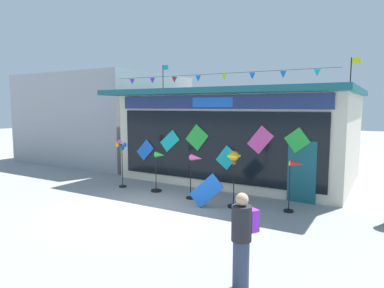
# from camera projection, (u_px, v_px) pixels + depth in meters

# --- Properties ---
(ground_plane) EXTENTS (80.00, 80.00, 0.00)m
(ground_plane) POSITION_uv_depth(u_px,v_px,m) (139.00, 208.00, 10.36)
(ground_plane) COLOR gray
(kite_shop_building) EXTENTS (9.38, 6.86, 5.12)m
(kite_shop_building) POSITION_uv_depth(u_px,v_px,m) (242.00, 134.00, 14.89)
(kite_shop_building) COLOR beige
(kite_shop_building) RESTS_ON ground_plane
(wind_spinner_far_left) EXTENTS (0.41, 0.29, 1.86)m
(wind_spinner_far_left) POSITION_uv_depth(u_px,v_px,m) (121.00, 153.00, 12.92)
(wind_spinner_far_left) COLOR black
(wind_spinner_far_left) RESTS_ON ground_plane
(wind_spinner_left) EXTENTS (0.58, 0.40, 1.47)m
(wind_spinner_left) POSITION_uv_depth(u_px,v_px,m) (158.00, 167.00, 12.27)
(wind_spinner_left) COLOR black
(wind_spinner_left) RESTS_ON ground_plane
(wind_spinner_center_left) EXTENTS (0.63, 0.30, 1.52)m
(wind_spinner_center_left) POSITION_uv_depth(u_px,v_px,m) (195.00, 166.00, 11.24)
(wind_spinner_center_left) COLOR black
(wind_spinner_center_left) RESTS_ON ground_plane
(wind_spinner_center_right) EXTENTS (0.36, 0.36, 1.75)m
(wind_spinner_center_right) POSITION_uv_depth(u_px,v_px,m) (234.00, 166.00, 10.34)
(wind_spinner_center_right) COLOR black
(wind_spinner_center_right) RESTS_ON ground_plane
(wind_spinner_right) EXTENTS (0.53, 0.28, 1.56)m
(wind_spinner_right) POSITION_uv_depth(u_px,v_px,m) (294.00, 177.00, 9.84)
(wind_spinner_right) COLOR black
(wind_spinner_right) RESTS_ON ground_plane
(person_near_camera) EXTENTS (0.43, 0.48, 1.68)m
(person_near_camera) POSITION_uv_depth(u_px,v_px,m) (242.00, 239.00, 5.71)
(person_near_camera) COLOR #333D56
(person_near_camera) RESTS_ON ground_plane
(display_kite_on_ground) EXTENTS (1.07, 0.29, 1.07)m
(display_kite_on_ground) POSITION_uv_depth(u_px,v_px,m) (206.00, 191.00, 10.39)
(display_kite_on_ground) COLOR blue
(display_kite_on_ground) RESTS_ON ground_plane
(neighbour_building) EXTENTS (7.90, 6.74, 4.82)m
(neighbour_building) POSITION_uv_depth(u_px,v_px,m) (106.00, 118.00, 20.08)
(neighbour_building) COLOR #99999E
(neighbour_building) RESTS_ON ground_plane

